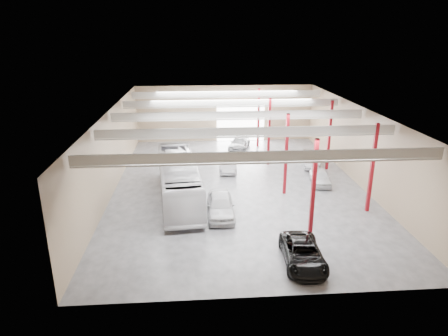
{
  "coord_description": "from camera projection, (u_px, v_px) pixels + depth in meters",
  "views": [
    {
      "loc": [
        -3.78,
        -33.56,
        13.34
      ],
      "look_at": [
        -1.38,
        -1.28,
        2.2
      ],
      "focal_mm": 32.0,
      "sensor_mm": 36.0,
      "label": 1
    }
  ],
  "objects": [
    {
      "name": "coach_bus",
      "position": [
        179.0,
        179.0,
        32.85
      ],
      "size": [
        4.23,
        12.85,
        3.51
      ],
      "primitive_type": "imported",
      "rotation": [
        0.0,
        0.0,
        0.1
      ],
      "color": "silver",
      "rests_on": "ground"
    },
    {
      "name": "car_right_near",
      "position": [
        311.0,
        159.0,
        41.49
      ],
      "size": [
        2.51,
        4.76,
        1.49
      ],
      "primitive_type": "imported",
      "rotation": [
        0.0,
        0.0,
        -0.21
      ],
      "color": "#AAAAAF",
      "rests_on": "ground"
    },
    {
      "name": "car_row_b",
      "position": [
        228.0,
        163.0,
        40.21
      ],
      "size": [
        1.86,
        4.75,
        1.54
      ],
      "primitive_type": "imported",
      "rotation": [
        0.0,
        0.0,
        -0.05
      ],
      "color": "#AAAAAF",
      "rests_on": "ground"
    },
    {
      "name": "car_row_a",
      "position": [
        220.0,
        205.0,
        30.18
      ],
      "size": [
        2.08,
        5.02,
        1.7
      ],
      "primitive_type": "imported",
      "rotation": [
        0.0,
        0.0,
        -0.01
      ],
      "color": "silver",
      "rests_on": "ground"
    },
    {
      "name": "car_row_c",
      "position": [
        239.0,
        143.0,
        47.44
      ],
      "size": [
        3.38,
        5.23,
        1.41
      ],
      "primitive_type": "imported",
      "rotation": [
        0.0,
        0.0,
        -0.31
      ],
      "color": "gray",
      "rests_on": "ground"
    },
    {
      "name": "car_right_far",
      "position": [
        320.0,
        177.0,
        36.57
      ],
      "size": [
        2.01,
        4.04,
        1.32
      ],
      "primitive_type": "imported",
      "rotation": [
        0.0,
        0.0,
        -0.12
      ],
      "color": "silver",
      "rests_on": "ground"
    },
    {
      "name": "depot_shell",
      "position": [
        240.0,
        131.0,
        35.1
      ],
      "size": [
        22.12,
        32.12,
        7.06
      ],
      "color": "#424247",
      "rests_on": "ground"
    },
    {
      "name": "black_sedan",
      "position": [
        303.0,
        253.0,
        23.95
      ],
      "size": [
        2.58,
        5.12,
        1.39
      ],
      "primitive_type": "imported",
      "rotation": [
        0.0,
        0.0,
        -0.06
      ],
      "color": "black",
      "rests_on": "ground"
    }
  ]
}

